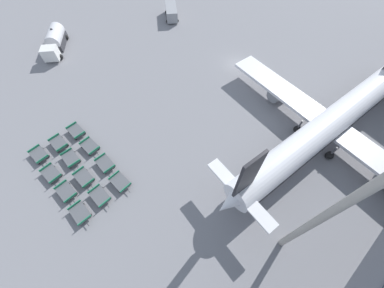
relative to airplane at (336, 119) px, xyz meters
name	(u,v)px	position (x,y,z in m)	size (l,w,h in m)	color
ground_plane	(238,64)	(-18.49, 1.78, -3.13)	(500.00, 500.00, 0.00)	gray
airplane	(336,119)	(0.00, 0.00, 0.00)	(33.39, 41.48, 11.23)	white
fuel_tanker_primary	(55,41)	(-44.27, -19.98, -1.76)	(8.31, 6.82, 3.28)	white
service_van	(171,12)	(-38.12, 2.58, -1.88)	(5.82, 4.95, 2.29)	gray
baggage_dolly_row_near_col_a	(39,155)	(-23.13, -32.00, -2.65)	(3.26, 1.93, 0.92)	#515459
baggage_dolly_row_near_col_b	(51,174)	(-19.38, -31.95, -2.65)	(3.27, 1.95, 0.92)	#515459
baggage_dolly_row_near_col_c	(66,192)	(-15.88, -31.61, -2.65)	(3.25, 1.89, 0.92)	#515459
baggage_dolly_row_near_col_d	(80,213)	(-12.41, -31.57, -2.65)	(3.21, 1.81, 0.92)	#515459
baggage_dolly_row_mid_a_col_a	(59,143)	(-23.12, -29.28, -2.65)	(3.24, 1.88, 0.92)	#515459
baggage_dolly_row_mid_a_col_b	(71,159)	(-19.81, -29.12, -2.65)	(3.19, 1.77, 0.92)	#515459
baggage_dolly_row_mid_a_col_c	(84,178)	(-16.16, -29.13, -2.65)	(3.24, 1.89, 0.92)	#515459
baggage_dolly_row_mid_a_col_d	(100,196)	(-12.70, -28.86, -2.65)	(3.23, 1.86, 0.92)	#515459
baggage_dolly_row_mid_b_col_a	(76,131)	(-23.44, -26.55, -2.65)	(3.24, 1.87, 0.92)	#515459
baggage_dolly_row_mid_b_col_b	(90,146)	(-19.84, -26.32, -2.65)	(3.26, 1.94, 0.92)	#515459
baggage_dolly_row_mid_b_col_c	(105,164)	(-16.13, -26.16, -2.65)	(3.21, 1.81, 0.92)	#515459
baggage_dolly_row_mid_b_col_d	(120,182)	(-12.64, -26.08, -2.65)	(3.25, 1.91, 0.92)	#515459
apron_light_mast	(350,201)	(4.81, -16.79, 10.17)	(2.00, 0.72, 24.00)	#ADA89E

